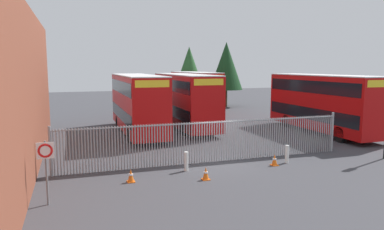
{
  "coord_description": "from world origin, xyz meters",
  "views": [
    {
      "loc": [
        -7.19,
        -17.52,
        5.07
      ],
      "look_at": [
        0.0,
        4.0,
        2.0
      ],
      "focal_mm": 33.93,
      "sensor_mm": 36.0,
      "label": 1
    }
  ],
  "objects": [
    {
      "name": "double_decker_bus_near_gate",
      "position": [
        10.9,
        5.33,
        2.42
      ],
      "size": [
        2.54,
        10.81,
        4.42
      ],
      "color": "#B70C0C",
      "rests_on": "ground"
    },
    {
      "name": "double_decker_bus_far_back",
      "position": [
        5.88,
        20.6,
        2.42
      ],
      "size": [
        2.54,
        10.81,
        4.42
      ],
      "color": "red",
      "rests_on": "ground"
    },
    {
      "name": "double_decker_bus_behind_fence_left",
      "position": [
        1.64,
        10.73,
        2.42
      ],
      "size": [
        2.54,
        10.81,
        4.42
      ],
      "color": "#B70C0C",
      "rests_on": "ground"
    },
    {
      "name": "traffic_cone_mid_forecourt",
      "position": [
        -1.61,
        -2.78,
        0.29
      ],
      "size": [
        0.34,
        0.34,
        0.59
      ],
      "color": "orange",
      "rests_on": "ground"
    },
    {
      "name": "bollard_center_front",
      "position": [
        3.44,
        -1.46,
        0.47
      ],
      "size": [
        0.2,
        0.2,
        0.95
      ],
      "primitive_type": "cylinder",
      "color": "silver",
      "rests_on": "ground"
    },
    {
      "name": "ground_plane",
      "position": [
        0.0,
        8.0,
        0.0
      ],
      "size": [
        100.0,
        100.0,
        0.0
      ],
      "primitive_type": "plane",
      "color": "#3D3D42"
    },
    {
      "name": "tree_short_side",
      "position": [
        7.54,
        27.7,
        4.7
      ],
      "size": [
        4.0,
        4.0,
        7.57
      ],
      "color": "#4C3823",
      "rests_on": "ground"
    },
    {
      "name": "traffic_cone_near_kerb",
      "position": [
        -4.86,
        -2.05,
        0.29
      ],
      "size": [
        0.34,
        0.34,
        0.59
      ],
      "color": "orange",
      "rests_on": "ground"
    },
    {
      "name": "bollard_near_left",
      "position": [
        -2.03,
        -1.19,
        0.47
      ],
      "size": [
        0.2,
        0.2,
        0.95
      ],
      "primitive_type": "cylinder",
      "color": "silver",
      "rests_on": "ground"
    },
    {
      "name": "palisade_fence",
      "position": [
        -0.37,
        0.0,
        1.18
      ],
      "size": [
        15.83,
        0.14,
        2.35
      ],
      "color": "gray",
      "rests_on": "ground"
    },
    {
      "name": "tree_tall_back",
      "position": [
        11.23,
        24.19,
        5.08
      ],
      "size": [
        4.1,
        4.1,
        8.02
      ],
      "color": "#4C3823",
      "rests_on": "ground"
    },
    {
      "name": "speed_limit_sign_post",
      "position": [
        -8.16,
        -3.75,
        1.78
      ],
      "size": [
        0.6,
        0.14,
        2.4
      ],
      "color": "slate",
      "rests_on": "ground"
    },
    {
      "name": "double_decker_bus_behind_fence_right",
      "position": [
        -2.49,
        9.53,
        2.42
      ],
      "size": [
        2.54,
        10.81,
        4.42
      ],
      "color": "#B70C0C",
      "rests_on": "ground"
    },
    {
      "name": "traffic_cone_by_gate",
      "position": [
        2.56,
        -1.69,
        0.29
      ],
      "size": [
        0.34,
        0.34,
        0.59
      ],
      "color": "orange",
      "rests_on": "ground"
    }
  ]
}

